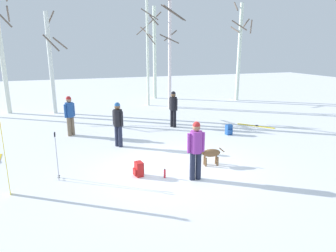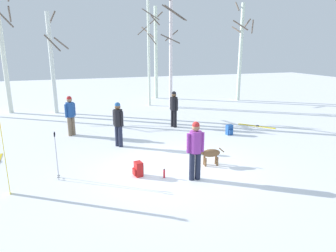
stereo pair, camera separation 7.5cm
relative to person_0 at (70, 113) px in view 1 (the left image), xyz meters
name	(u,v)px [view 1 (the left image)]	position (x,y,z in m)	size (l,w,h in m)	color
ground_plane	(176,169)	(2.98, -4.95, -0.98)	(60.00, 60.00, 0.00)	white
person_0	(70,113)	(0.00, 0.00, 0.00)	(0.44, 0.35, 1.72)	#72604C
person_1	(118,122)	(1.68, -2.14, 0.00)	(0.34, 0.45, 1.72)	#1E2338
person_2	(196,147)	(3.24, -5.81, 0.00)	(0.52, 0.34, 1.72)	#1E2338
person_3	(173,107)	(4.65, -0.07, 0.00)	(0.34, 0.48, 1.72)	black
dog	(210,154)	(4.12, -4.97, -0.59)	(0.89, 0.32, 0.57)	brown
ski_pair_planted_0	(5,159)	(-1.66, -5.07, -0.02)	(0.05, 0.19, 1.93)	yellow
ski_pair_lying_1	(256,126)	(8.48, -1.24, -0.97)	(1.28, 1.46, 0.05)	yellow
ski_poles_0	(57,155)	(-0.48, -4.52, -0.24)	(0.07, 0.23, 1.39)	#B2B2BC
backpack_0	(139,169)	(1.75, -5.07, -0.77)	(0.31, 0.29, 0.44)	red
backpack_1	(229,130)	(6.50, -2.08, -0.77)	(0.28, 0.31, 0.44)	#1E4C99
water_bottle_0	(165,174)	(2.44, -5.44, -0.85)	(0.06, 0.06, 0.27)	red
birch_tree_1	(1,43)	(-3.22, 5.94, 2.95)	(1.14, 1.71, 7.60)	silver
birch_tree_2	(51,62)	(-0.72, 5.10, 1.91)	(1.25, 1.43, 5.61)	silver
birch_tree_3	(148,51)	(5.00, 5.64, 2.52)	(1.14, 1.16, 6.81)	silver
birch_tree_4	(170,46)	(6.06, 4.46, 2.78)	(1.51, 1.33, 7.43)	silver
birch_tree_5	(154,52)	(6.24, 8.33, 2.39)	(1.52, 1.51, 6.51)	silver
birch_tree_6	(239,51)	(11.57, 5.54, 2.50)	(1.76, 1.52, 6.69)	silver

